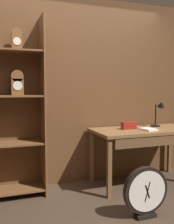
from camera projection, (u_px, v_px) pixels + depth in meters
name	position (u px, v px, depth m)	size (l,w,h in m)	color
ground_plane	(120.00, 223.00, 2.58)	(10.00, 10.00, 0.00)	#3D2D21
back_wood_panel	(79.00, 91.00, 3.68)	(4.80, 0.05, 2.60)	brown
workbench	(145.00, 135.00, 3.59)	(1.44, 0.70, 0.78)	brown
desk_lamp	(159.00, 112.00, 3.81)	(0.20, 0.20, 0.39)	black
toolbox_small	(129.00, 126.00, 3.59)	(0.20, 0.09, 0.10)	maroon
open_repair_manual	(148.00, 129.00, 3.49)	(0.16, 0.22, 0.03)	silver
round_clock_large	(146.00, 192.00, 2.67)	(0.50, 0.11, 0.54)	black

